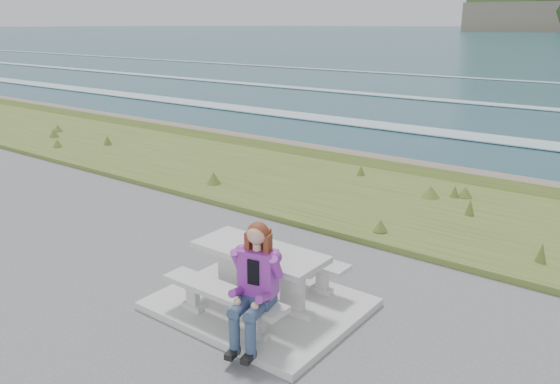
{
  "coord_description": "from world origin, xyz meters",
  "views": [
    {
      "loc": [
        4.17,
        -5.05,
        3.66
      ],
      "look_at": [
        -0.57,
        1.2,
        1.22
      ],
      "focal_mm": 35.0,
      "sensor_mm": 36.0,
      "label": 1
    }
  ],
  "objects_px": {
    "bench_landward": "(223,297)",
    "picnic_table": "(259,261)",
    "bench_seaward": "(291,259)",
    "seated_woman": "(253,302)"
  },
  "relations": [
    {
      "from": "picnic_table",
      "to": "seated_woman",
      "type": "relative_size",
      "value": 1.25
    },
    {
      "from": "seated_woman",
      "to": "picnic_table",
      "type": "bearing_deg",
      "value": 111.39
    },
    {
      "from": "picnic_table",
      "to": "bench_landward",
      "type": "relative_size",
      "value": 1.0
    },
    {
      "from": "picnic_table",
      "to": "bench_seaward",
      "type": "height_order",
      "value": "picnic_table"
    },
    {
      "from": "bench_landward",
      "to": "bench_seaward",
      "type": "relative_size",
      "value": 1.0
    },
    {
      "from": "picnic_table",
      "to": "seated_woman",
      "type": "xyz_separation_m",
      "value": [
        0.58,
        -0.83,
        -0.05
      ]
    },
    {
      "from": "picnic_table",
      "to": "bench_seaward",
      "type": "xyz_separation_m",
      "value": [
        0.0,
        0.7,
        -0.23
      ]
    },
    {
      "from": "picnic_table",
      "to": "seated_woman",
      "type": "distance_m",
      "value": 1.02
    },
    {
      "from": "bench_landward",
      "to": "picnic_table",
      "type": "bearing_deg",
      "value": 90.0
    },
    {
      "from": "bench_seaward",
      "to": "bench_landward",
      "type": "bearing_deg",
      "value": -90.0
    }
  ]
}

